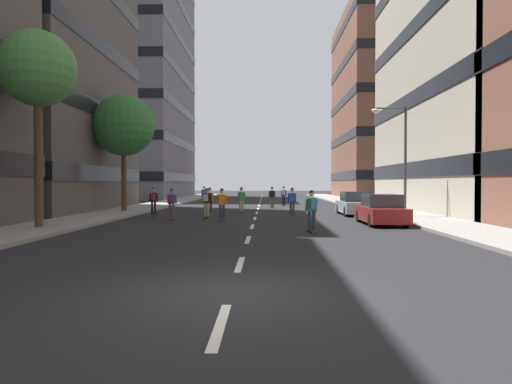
% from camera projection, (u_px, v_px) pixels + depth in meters
% --- Properties ---
extents(ground_plane, '(170.20, 170.20, 0.00)m').
position_uv_depth(ground_plane, '(258.00, 208.00, 36.99)').
color(ground_plane, black).
extents(sidewalk_left, '(3.49, 78.01, 0.14)m').
position_uv_depth(sidewalk_left, '(155.00, 205.00, 40.75)').
color(sidewalk_left, gray).
rests_on(sidewalk_left, ground_plane).
extents(sidewalk_right, '(3.49, 78.01, 0.14)m').
position_uv_depth(sidewalk_right, '(364.00, 206.00, 40.32)').
color(sidewalk_right, gray).
rests_on(sidewalk_right, ground_plane).
extents(lane_markings, '(0.16, 67.20, 0.01)m').
position_uv_depth(lane_markings, '(259.00, 207.00, 39.12)').
color(lane_markings, silver).
rests_on(lane_markings, ground_plane).
extents(building_left_far, '(12.33, 22.84, 33.08)m').
position_uv_depth(building_left_far, '(138.00, 78.00, 63.09)').
color(building_left_far, slate).
rests_on(building_left_far, ground_plane).
extents(building_right_far, '(12.33, 20.41, 25.17)m').
position_uv_depth(building_right_far, '(387.00, 106.00, 62.38)').
color(building_right_far, brown).
rests_on(building_right_far, ground_plane).
extents(parked_car_near, '(1.82, 4.40, 1.52)m').
position_uv_depth(parked_car_near, '(381.00, 211.00, 22.67)').
color(parked_car_near, maroon).
rests_on(parked_car_near, ground_plane).
extents(parked_car_mid, '(1.82, 4.40, 1.52)m').
position_uv_depth(parked_car_mid, '(355.00, 204.00, 29.39)').
color(parked_car_mid, '#B2B7BF').
rests_on(parked_car_mid, ground_plane).
extents(street_tree_near, '(3.32, 3.32, 8.60)m').
position_uv_depth(street_tree_near, '(38.00, 70.00, 19.88)').
color(street_tree_near, '#4C3823').
rests_on(street_tree_near, sidewalk_left).
extents(street_tree_mid, '(4.29, 4.29, 8.11)m').
position_uv_depth(street_tree_mid, '(124.00, 126.00, 31.86)').
color(street_tree_mid, '#4C3823').
rests_on(street_tree_mid, sidewalk_left).
extents(streetlamp_right, '(2.13, 0.30, 6.50)m').
position_uv_depth(streetlamp_right, '(399.00, 148.00, 27.18)').
color(streetlamp_right, '#3F3F44').
rests_on(streetlamp_right, sidewalk_right).
extents(skater_0, '(0.54, 0.91, 1.78)m').
position_uv_depth(skater_0, '(272.00, 196.00, 37.76)').
color(skater_0, brown).
rests_on(skater_0, ground_plane).
extents(skater_1, '(0.54, 0.91, 1.78)m').
position_uv_depth(skater_1, '(210.00, 199.00, 29.96)').
color(skater_1, brown).
rests_on(skater_1, ground_plane).
extents(skater_2, '(0.57, 0.92, 1.78)m').
position_uv_depth(skater_2, '(284.00, 195.00, 41.65)').
color(skater_2, brown).
rests_on(skater_2, ground_plane).
extents(skater_3, '(0.53, 0.90, 1.78)m').
position_uv_depth(skater_3, '(172.00, 202.00, 25.85)').
color(skater_3, brown).
rests_on(skater_3, ground_plane).
extents(skater_4, '(0.54, 0.91, 1.78)m').
position_uv_depth(skater_4, '(222.00, 203.00, 25.01)').
color(skater_4, brown).
rests_on(skater_4, ground_plane).
extents(skater_5, '(0.56, 0.92, 1.78)m').
position_uv_depth(skater_5, '(241.00, 198.00, 32.20)').
color(skater_5, brown).
rests_on(skater_5, ground_plane).
extents(skater_6, '(0.57, 0.92, 1.78)m').
position_uv_depth(skater_6, '(312.00, 208.00, 19.02)').
color(skater_6, brown).
rests_on(skater_6, ground_plane).
extents(skater_7, '(0.56, 0.92, 1.78)m').
position_uv_depth(skater_7, '(206.00, 201.00, 26.86)').
color(skater_7, brown).
rests_on(skater_7, ground_plane).
extents(skater_8, '(0.53, 0.90, 1.78)m').
position_uv_depth(skater_8, '(292.00, 200.00, 28.93)').
color(skater_8, brown).
rests_on(skater_8, ground_plane).
extents(skater_9, '(0.56, 0.92, 1.78)m').
position_uv_depth(skater_9, '(153.00, 200.00, 28.82)').
color(skater_9, brown).
rests_on(skater_9, ground_plane).
extents(skater_10, '(0.55, 0.92, 1.78)m').
position_uv_depth(skater_10, '(204.00, 194.00, 44.30)').
color(skater_10, brown).
rests_on(skater_10, ground_plane).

